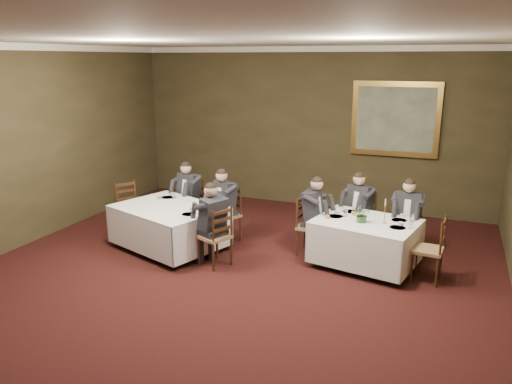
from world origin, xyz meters
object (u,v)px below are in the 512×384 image
Objects in this scene: chair_sec_backright at (227,226)px; painting at (395,119)px; diner_sec_backleft at (190,204)px; table_second at (170,224)px; chair_sec_backleft at (191,215)px; diner_main_endleft at (311,225)px; chair_sec_endleft at (131,219)px; centerpiece at (362,213)px; chair_main_endleft at (310,238)px; chair_main_backleft at (359,231)px; table_main at (365,240)px; candlestick at (385,214)px; diner_main_backleft at (360,219)px; chair_main_endright at (427,262)px; chair_sec_endright at (216,249)px; diner_sec_endright at (215,235)px; diner_sec_backright at (226,214)px; diner_main_backright at (407,227)px; chair_main_backright at (406,240)px.

chair_sec_backright is 0.56× the size of painting.
painting is at bearing -130.22° from diner_sec_backleft.
chair_sec_backleft reaches higher than table_second.
chair_sec_backright is at bearing -89.25° from diner_main_endleft.
chair_sec_endleft is at bearing -144.65° from painting.
painting is at bearing 88.97° from centerpiece.
chair_main_backleft is at bearing 135.37° from chair_main_endleft.
table_main is 0.54m from candlestick.
diner_main_backleft is 1.35× the size of chair_main_endright.
chair_sec_endright is at bearing 133.33° from chair_sec_backright.
centerpiece is 3.31m from painting.
chair_main_endleft is at bearing 67.73° from chair_main_backleft.
chair_main_endleft is 1.65m from chair_sec_endright.
diner_main_backleft is 1.09m from candlestick.
chair_main_backleft is at bearing -90.00° from diner_main_backleft.
diner_sec_endright is (1.07, -0.37, 0.06)m from table_second.
diner_sec_backleft is at bearing 90.00° from chair_sec_backleft.
diner_sec_backright is at bearing 175.25° from candlestick.
diner_main_endleft reaches higher than centerpiece.
diner_sec_backright reaches higher than chair_sec_backright.
diner_main_backleft reaches higher than candlestick.
chair_main_backleft is 1.00× the size of chair_sec_endright.
diner_main_backright is at bearing -163.66° from chair_sec_backleft.
chair_main_endright is 0.74× the size of diner_sec_backleft.
chair_main_endright and chair_sec_backleft have the same top height.
diner_sec_backright is 4.65× the size of centerpiece.
chair_main_endright is at bearing 80.85° from diner_main_endleft.
painting reaches higher than chair_sec_endleft.
diner_main_endleft is at bearing 68.22° from chair_main_backleft.
diner_main_endleft is at bearing -27.15° from chair_sec_endright.
diner_main_backright is 1.00m from chair_main_endright.
chair_main_backleft is at bearing -8.85° from chair_main_backright.
chair_main_endright is 3.78m from painting.
diner_main_backright is at bearing 50.74° from table_main.
diner_sec_endright is (0.30, -1.09, 0.23)m from chair_sec_backright.
table_main is 1.77× the size of chair_sec_backleft.
chair_main_endleft is at bearing 170.53° from candlestick.
chair_sec_endright is at bearing 31.61° from chair_main_backright.
diner_main_backright is 5.03m from chair_sec_endleft.
table_main is at bearing -90.00° from painting.
chair_sec_endright is 2.40m from centerpiece.
diner_sec_endright is at bearing 145.34° from chair_sec_backleft.
diner_sec_backright reaches higher than chair_main_endright.
chair_main_backright reaches higher than table_main.
centerpiece is at bearing -159.94° from diner_sec_backright.
painting is (4.40, 3.12, 1.75)m from chair_sec_endleft.
diner_sec_backleft is (-4.45, 0.73, 0.23)m from chair_main_endright.
table_main is at bearing 131.08° from diner_main_backleft.
chair_sec_backleft is 1.87m from chair_sec_endright.
diner_main_endleft is at bearing -154.18° from chair_sec_backright.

